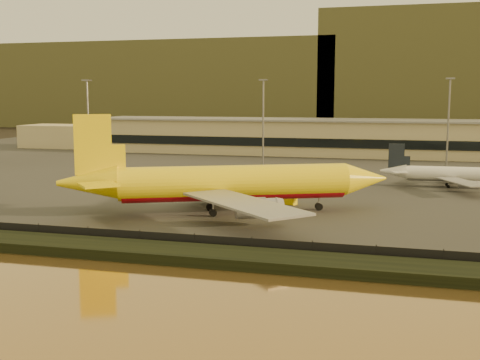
# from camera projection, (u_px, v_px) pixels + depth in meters

# --- Properties ---
(ground) EXTENTS (900.00, 900.00, 0.00)m
(ground) POSITION_uv_depth(u_px,v_px,m) (210.00, 230.00, 94.38)
(ground) COLOR black
(ground) RESTS_ON ground
(embankment) EXTENTS (320.00, 7.00, 1.40)m
(embankment) POSITION_uv_depth(u_px,v_px,m) (170.00, 253.00, 78.04)
(embankment) COLOR black
(embankment) RESTS_ON ground
(tarmac) EXTENTS (320.00, 220.00, 0.20)m
(tarmac) POSITION_uv_depth(u_px,v_px,m) (305.00, 164.00, 185.15)
(tarmac) COLOR #2D2D2D
(tarmac) RESTS_ON ground
(perimeter_fence) EXTENTS (300.00, 0.05, 2.20)m
(perimeter_fence) POSITION_uv_depth(u_px,v_px,m) (181.00, 242.00, 81.77)
(perimeter_fence) COLOR black
(perimeter_fence) RESTS_ON tarmac
(terminal_building) EXTENTS (202.00, 25.00, 12.60)m
(terminal_building) POSITION_uv_depth(u_px,v_px,m) (279.00, 137.00, 217.26)
(terminal_building) COLOR tan
(terminal_building) RESTS_ON tarmac
(apron_light_masts) EXTENTS (152.20, 12.20, 25.40)m
(apron_light_masts) POSITION_uv_depth(u_px,v_px,m) (350.00, 116.00, 159.97)
(apron_light_masts) COLOR slate
(apron_light_masts) RESTS_ON tarmac
(distant_hills) EXTENTS (470.00, 160.00, 70.00)m
(distant_hills) POSITION_uv_depth(u_px,v_px,m) (332.00, 81.00, 420.30)
(distant_hills) COLOR brown
(distant_hills) RESTS_ON ground
(dhl_cargo_jet) EXTENTS (56.12, 53.17, 17.69)m
(dhl_cargo_jet) POSITION_uv_depth(u_px,v_px,m) (229.00, 184.00, 106.76)
(dhl_cargo_jet) COLOR yellow
(dhl_cargo_jet) RESTS_ON tarmac
(white_narrowbody_jet) EXTENTS (34.08, 33.27, 9.80)m
(white_narrowbody_jet) POSITION_uv_depth(u_px,v_px,m) (456.00, 175.00, 137.09)
(white_narrowbody_jet) COLOR white
(white_narrowbody_jet) RESTS_ON tarmac
(gse_vehicle_yellow) EXTENTS (3.74, 2.63, 1.54)m
(gse_vehicle_yellow) POSITION_uv_depth(u_px,v_px,m) (288.00, 200.00, 115.99)
(gse_vehicle_yellow) COLOR yellow
(gse_vehicle_yellow) RESTS_ON tarmac
(gse_vehicle_white) EXTENTS (4.60, 2.55, 1.97)m
(gse_vehicle_white) POSITION_uv_depth(u_px,v_px,m) (176.00, 189.00, 129.14)
(gse_vehicle_white) COLOR white
(gse_vehicle_white) RESTS_ON tarmac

